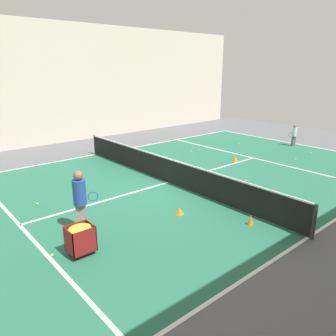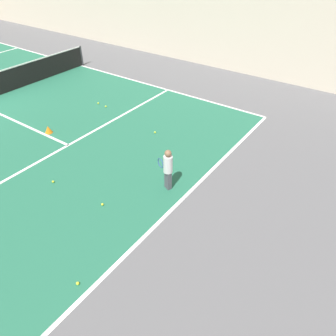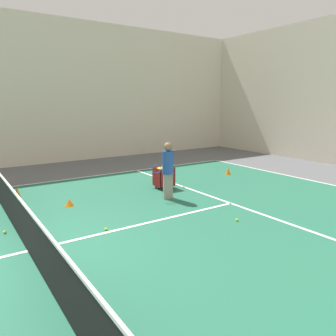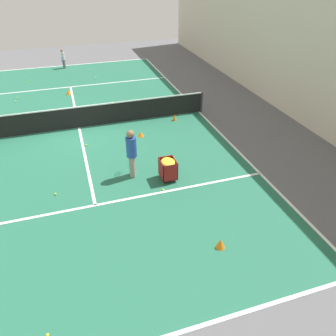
{
  "view_description": "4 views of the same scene",
  "coord_description": "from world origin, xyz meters",
  "px_view_note": "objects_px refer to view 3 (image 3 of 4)",
  "views": [
    {
      "loc": [
        -9.33,
        7.98,
        4.38
      ],
      "look_at": [
        0.0,
        0.0,
        0.61
      ],
      "focal_mm": 35.0,
      "sensor_mm": 36.0,
      "label": 1
    },
    {
      "loc": [
        -5.69,
        -13.85,
        5.87
      ],
      "look_at": [
        0.12,
        -9.73,
        0.69
      ],
      "focal_mm": 35.0,
      "sensor_mm": 36.0,
      "label": 2
    },
    {
      "loc": [
        6.68,
        -1.11,
        2.96
      ],
      "look_at": [
        -1.49,
        4.43,
        0.97
      ],
      "focal_mm": 35.0,
      "sensor_mm": 36.0,
      "label": 3
    },
    {
      "loc": [
        0.24,
        13.85,
        6.53
      ],
      "look_at": [
        -2.59,
        5.0,
        0.45
      ],
      "focal_mm": 35.0,
      "sensor_mm": 36.0,
      "label": 4
    }
  ],
  "objects_px": {
    "coach_at_net": "(168,167)",
    "training_cone_0": "(228,171)",
    "ball_cart": "(164,173)",
    "tennis_net": "(26,227)"
  },
  "relations": [
    {
      "from": "tennis_net",
      "to": "training_cone_0",
      "type": "bearing_deg",
      "value": 109.21
    },
    {
      "from": "tennis_net",
      "to": "ball_cart",
      "type": "bearing_deg",
      "value": 117.38
    },
    {
      "from": "ball_cart",
      "to": "training_cone_0",
      "type": "height_order",
      "value": "ball_cart"
    },
    {
      "from": "coach_at_net",
      "to": "training_cone_0",
      "type": "distance_m",
      "value": 4.36
    },
    {
      "from": "tennis_net",
      "to": "training_cone_0",
      "type": "distance_m",
      "value": 8.95
    },
    {
      "from": "tennis_net",
      "to": "training_cone_0",
      "type": "xyz_separation_m",
      "value": [
        -2.94,
        8.44,
        -0.38
      ]
    },
    {
      "from": "coach_at_net",
      "to": "training_cone_0",
      "type": "height_order",
      "value": "coach_at_net"
    },
    {
      "from": "training_cone_0",
      "to": "ball_cart",
      "type": "bearing_deg",
      "value": -84.17
    },
    {
      "from": "tennis_net",
      "to": "training_cone_0",
      "type": "relative_size",
      "value": 42.59
    },
    {
      "from": "tennis_net",
      "to": "coach_at_net",
      "type": "distance_m",
      "value": 4.69
    }
  ]
}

